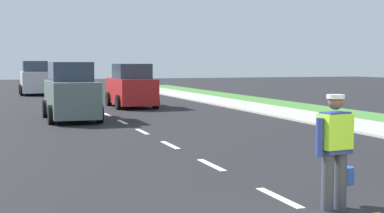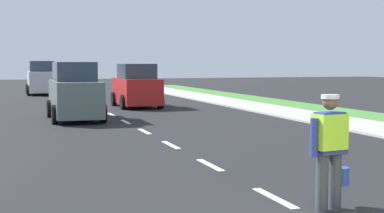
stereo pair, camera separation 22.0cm
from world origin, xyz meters
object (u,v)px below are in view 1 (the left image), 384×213
object	(u,v)px
road_worker	(336,146)
car_outgoing_far	(131,87)
car_oncoming_third	(35,79)
car_oncoming_second	(71,93)

from	to	relation	value
road_worker	car_outgoing_far	world-z (taller)	car_outgoing_far
road_worker	car_oncoming_third	size ratio (longest dim) A/B	0.41
road_worker	car_oncoming_second	world-z (taller)	car_oncoming_second
road_worker	car_oncoming_second	size ratio (longest dim) A/B	0.40
road_worker	car_outgoing_far	xyz separation A→B (m)	(1.37, 19.41, 0.03)
car_outgoing_far	car_oncoming_third	xyz separation A→B (m)	(-3.72, 12.52, 0.08)
car_outgoing_far	car_oncoming_second	distance (m)	6.24
road_worker	car_oncoming_second	xyz separation A→B (m)	(-2.09, 14.22, 0.07)
car_outgoing_far	car_oncoming_third	distance (m)	13.07
car_oncoming_second	car_oncoming_third	size ratio (longest dim) A/B	1.03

